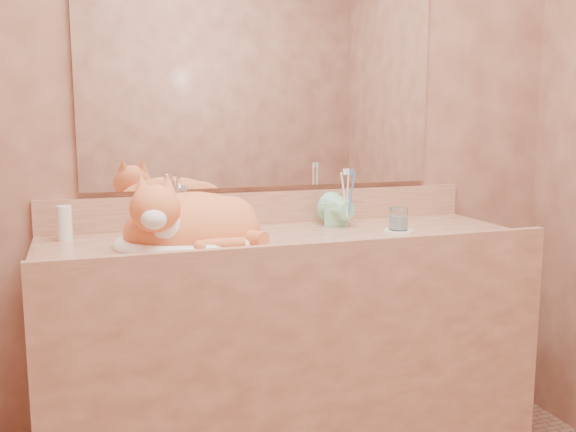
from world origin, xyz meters
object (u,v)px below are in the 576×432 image
object	(u,v)px
water_glass	(399,219)
soap_dispenser	(336,201)
vanity_counter	(288,359)
toothbrush_cup	(348,212)
cat	(189,222)
sink_basin	(189,222)

from	to	relation	value
water_glass	soap_dispenser	bearing A→B (deg)	133.45
vanity_counter	toothbrush_cup	size ratio (longest dim) A/B	13.45
cat	water_glass	size ratio (longest dim) A/B	5.72
toothbrush_cup	vanity_counter	bearing A→B (deg)	-160.51
vanity_counter	toothbrush_cup	xyz separation A→B (m)	(0.26, 0.09, 0.48)
cat	sink_basin	bearing A→B (deg)	90.87
vanity_counter	toothbrush_cup	bearing A→B (deg)	19.49
toothbrush_cup	water_glass	bearing A→B (deg)	-48.97
cat	toothbrush_cup	distance (m)	0.60
water_glass	sink_basin	bearing A→B (deg)	177.33
sink_basin	water_glass	bearing A→B (deg)	-16.63
sink_basin	toothbrush_cup	distance (m)	0.60
vanity_counter	sink_basin	distance (m)	0.60
soap_dispenser	water_glass	xyz separation A→B (m)	(0.16, -0.17, -0.05)
soap_dispenser	water_glass	bearing A→B (deg)	-25.57
toothbrush_cup	sink_basin	bearing A→B (deg)	-169.34
cat	toothbrush_cup	xyz separation A→B (m)	(0.59, 0.12, -0.02)
soap_dispenser	water_glass	size ratio (longest dim) A/B	2.52
cat	vanity_counter	bearing A→B (deg)	8.24
vanity_counter	toothbrush_cup	distance (m)	0.55
toothbrush_cup	soap_dispenser	bearing A→B (deg)	144.27
soap_dispenser	toothbrush_cup	world-z (taller)	soap_dispenser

